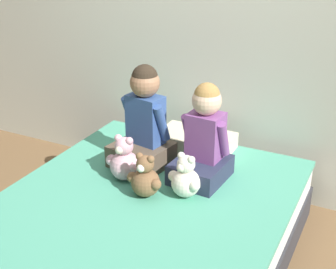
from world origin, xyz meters
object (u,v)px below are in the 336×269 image
at_px(teddy_bear_held_by_right_child, 186,179).
at_px(pillow_at_headboard, 196,141).
at_px(bed, 138,236).
at_px(teddy_bear_between_children, 145,179).
at_px(teddy_bear_held_by_left_child, 124,161).
at_px(child_on_left, 144,124).
at_px(child_on_right, 204,140).

distance_m(teddy_bear_held_by_right_child, pillow_at_headboard, 0.64).
distance_m(bed, teddy_bear_between_children, 0.34).
distance_m(bed, teddy_bear_held_by_left_child, 0.46).
bearing_deg(child_on_left, teddy_bear_held_by_left_child, -81.05).
relative_size(bed, pillow_at_headboard, 3.88).
bearing_deg(pillow_at_headboard, teddy_bear_between_children, -90.82).
bearing_deg(teddy_bear_held_by_right_child, child_on_right, 106.00).
height_order(child_on_left, pillow_at_headboard, child_on_left).
bearing_deg(pillow_at_headboard, teddy_bear_held_by_right_child, -71.87).
bearing_deg(teddy_bear_between_children, pillow_at_headboard, 92.67).
height_order(child_on_left, teddy_bear_between_children, child_on_left).
distance_m(child_on_right, teddy_bear_held_by_left_child, 0.50).
bearing_deg(pillow_at_headboard, bed, -90.00).
bearing_deg(teddy_bear_held_by_left_child, pillow_at_headboard, 73.69).
bearing_deg(teddy_bear_held_by_right_child, pillow_at_headboard, 124.78).
xyz_separation_m(teddy_bear_held_by_left_child, teddy_bear_held_by_right_child, (0.41, -0.01, -0.01)).
relative_size(teddy_bear_held_by_right_child, teddy_bear_between_children, 1.01).
height_order(child_on_right, teddy_bear_held_by_left_child, child_on_right).
bearing_deg(child_on_right, bed, -109.12).
relative_size(teddy_bear_held_by_left_child, teddy_bear_between_children, 1.09).
distance_m(child_on_left, teddy_bear_held_by_left_child, 0.28).
bearing_deg(bed, child_on_left, 114.62).
relative_size(child_on_left, child_on_right, 1.10).
height_order(teddy_bear_held_by_right_child, teddy_bear_between_children, teddy_bear_held_by_right_child).
distance_m(bed, child_on_left, 0.71).
xyz_separation_m(child_on_left, teddy_bear_between_children, (0.20, -0.35, -0.17)).
height_order(bed, child_on_left, child_on_left).
bearing_deg(teddy_bear_held_by_right_child, teddy_bear_between_children, -137.54).
height_order(bed, teddy_bear_held_by_left_child, teddy_bear_held_by_left_child).
bearing_deg(teddy_bear_held_by_left_child, bed, -42.40).
height_order(teddy_bear_held_by_right_child, pillow_at_headboard, teddy_bear_held_by_right_child).
xyz_separation_m(bed, child_on_right, (0.20, 0.47, 0.46)).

